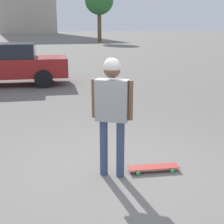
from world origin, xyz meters
name	(u,v)px	position (x,y,z in m)	size (l,w,h in m)	color
ground_plane	(112,175)	(0.00, 0.00, 0.00)	(220.00, 220.00, 0.00)	slate
person	(112,103)	(0.00, 0.00, 1.11)	(0.52, 0.41, 1.74)	#38476B
skateboard	(153,167)	(0.65, -0.06, 0.06)	(0.79, 0.33, 0.08)	#A5332D
car_parked_near	(4,64)	(-1.75, 8.16, 0.78)	(4.82, 2.28, 1.53)	maroon
tree_distant	(99,1)	(9.00, 35.91, 5.15)	(3.58, 3.58, 7.01)	brown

